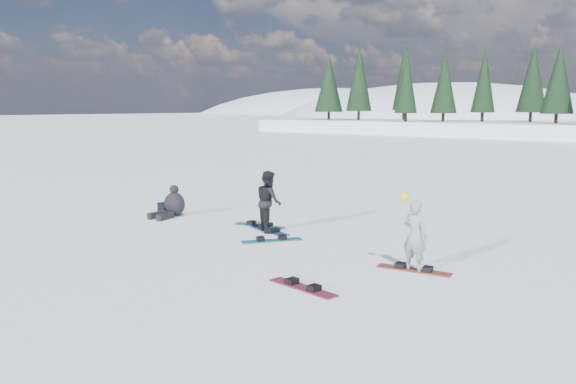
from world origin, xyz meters
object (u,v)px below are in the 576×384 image
Objects in this scene: seated_rider at (173,204)px; snowboard_loose_a at (272,241)px; snowboard_loose_b at (303,288)px; gear_bag at (165,208)px; snowboard_loose_c at (260,226)px; snowboarder_woman at (415,235)px; snowboarder_man at (269,201)px.

seated_rider is 4.41m from snowboard_loose_a.
snowboard_loose_b is at bearing -27.99° from seated_rider.
gear_bag is at bearing 154.58° from seated_rider.
snowboard_loose_c is at bearing 147.16° from snowboard_loose_b.
snowboarder_woman is 0.98× the size of snowboarder_man.
snowboard_loose_c is at bearing 4.14° from gear_bag.
snowboarder_woman is at bearing -6.54° from gear_bag.
snowboarder_woman is at bearing -23.47° from snowboard_loose_c.
gear_bag is 0.30× the size of snowboard_loose_b.
seated_rider reaches higher than snowboard_loose_c.
snowboard_loose_b is (3.54, -3.25, -0.79)m from snowboarder_man.
seated_rider is (-3.58, -0.23, -0.44)m from snowboarder_man.
snowboarder_woman is 1.06× the size of snowboard_loose_c.
snowboarder_woman reaches higher than seated_rider.
snowboard_loose_c is at bearing 6.97° from snowboarder_man.
snowboarder_woman is 1.06× the size of snowboard_loose_b.
snowboarder_man is (-4.64, 0.99, 0.07)m from snowboarder_woman.
snowboarder_woman is at bearing 72.00° from snowboard_loose_b.
snowboard_loose_a and snowboard_loose_b have the same top height.
snowboard_loose_a is (0.77, -0.82, -0.79)m from snowboarder_man.
snowboard_loose_b is (2.77, -2.43, 0.00)m from snowboard_loose_a.
snowboarder_woman is 1.38× the size of seated_rider.
gear_bag is 0.30× the size of snowboard_loose_c.
seated_rider is at bearing 37.65° from snowboarder_man.
snowboard_loose_c is (-5.23, 1.29, -0.73)m from snowboarder_woman.
snowboard_loose_a is 1.00× the size of snowboard_loose_c.
gear_bag is 0.30× the size of snowboard_loose_a.
seated_rider is 0.77× the size of snowboard_loose_a.
snowboard_loose_b is at bearing 70.01° from snowboarder_woman.
snowboard_loose_a is 3.68m from snowboard_loose_b.
seated_rider is (-8.21, 0.76, -0.38)m from snowboarder_woman.
gear_bag is at bearing -0.66° from snowboarder_woman.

